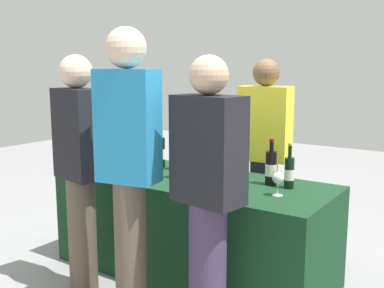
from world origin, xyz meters
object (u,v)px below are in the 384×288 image
object	(u,v)px
wine_bottle_0	(123,148)
wine_bottle_2	(179,155)
ice_bucket	(141,153)
guest_2	(208,189)
wine_glass_0	(126,161)
wine_bottle_6	(271,168)
wine_glass_3	(220,172)
wine_glass_2	(174,164)
wine_glass_4	(278,179)
guest_0	(80,165)
wine_bottle_7	(289,172)
guest_1	(129,162)
server_pouring	(264,151)
wine_bottle_4	(210,160)
wine_bottle_3	(193,158)
wine_bottle_1	(160,152)
wine_bottle_5	(230,165)
wine_glass_1	(157,165)

from	to	relation	value
wine_bottle_0	wine_bottle_2	size ratio (longest dim) A/B	0.94
ice_bucket	guest_2	bearing A→B (deg)	-34.37
wine_glass_0	wine_bottle_6	bearing A→B (deg)	16.16
wine_glass_3	wine_glass_2	bearing A→B (deg)	175.27
wine_glass_0	wine_glass_4	world-z (taller)	wine_glass_4
guest_0	guest_2	world-z (taller)	guest_0
wine_bottle_7	wine_glass_2	world-z (taller)	wine_bottle_7
wine_bottle_2	guest_1	xyz separation A→B (m)	(0.29, -0.90, 0.14)
server_pouring	guest_2	distance (m)	1.27
wine_bottle_4	guest_2	xyz separation A→B (m)	(0.47, -0.77, 0.02)
wine_bottle_0	guest_0	xyz separation A→B (m)	(0.37, -0.82, 0.05)
wine_glass_4	guest_2	world-z (taller)	guest_2
wine_glass_4	server_pouring	xyz separation A→B (m)	(-0.44, 0.71, 0.02)
wine_bottle_2	wine_bottle_4	bearing A→B (deg)	-2.20
wine_bottle_3	wine_glass_3	xyz separation A→B (m)	(0.38, -0.23, -0.01)
wine_bottle_6	wine_glass_3	size ratio (longest dim) A/B	2.18
wine_bottle_4	wine_glass_2	size ratio (longest dim) A/B	2.23
wine_bottle_1	guest_1	distance (m)	1.03
wine_bottle_5	wine_glass_3	xyz separation A→B (m)	(0.03, -0.18, -0.01)
wine_bottle_3	ice_bucket	world-z (taller)	wine_bottle_3
wine_glass_3	guest_1	bearing A→B (deg)	-110.52
wine_glass_3	ice_bucket	size ratio (longest dim) A/B	0.72
wine_bottle_3	wine_glass_0	bearing A→B (deg)	-145.56
wine_bottle_4	wine_glass_3	size ratio (longest dim) A/B	2.14
wine_bottle_6	wine_glass_0	distance (m)	1.09
wine_bottle_3	wine_bottle_4	size ratio (longest dim) A/B	1.03
wine_glass_0	wine_glass_4	distance (m)	1.20
wine_bottle_2	wine_bottle_7	bearing A→B (deg)	-2.06
wine_glass_2	guest_1	size ratio (longest dim) A/B	0.08
wine_bottle_6	wine_bottle_3	bearing A→B (deg)	-178.15
wine_glass_3	guest_2	distance (m)	0.57
wine_bottle_2	ice_bucket	xyz separation A→B (m)	(-0.40, 0.01, -0.03)
wine_bottle_0	wine_bottle_3	size ratio (longest dim) A/B	0.93
wine_bottle_1	wine_bottle_6	bearing A→B (deg)	-1.20
wine_bottle_7	server_pouring	xyz separation A→B (m)	(-0.42, 0.50, 0.02)
wine_glass_4	server_pouring	bearing A→B (deg)	121.50
wine_bottle_5	ice_bucket	size ratio (longest dim) A/B	1.51
wine_bottle_7	wine_glass_3	size ratio (longest dim) A/B	2.08
wine_bottle_7	wine_glass_1	xyz separation A→B (m)	(-0.89, -0.29, -0.01)
wine_glass_0	wine_glass_3	xyz separation A→B (m)	(0.79, 0.06, 0.01)
wine_bottle_6	ice_bucket	world-z (taller)	wine_bottle_6
wine_bottle_7	wine_bottle_5	bearing A→B (deg)	-173.64
wine_glass_4	wine_bottle_0	bearing A→B (deg)	170.52
wine_bottle_4	ice_bucket	xyz separation A→B (m)	(-0.69, 0.03, -0.03)
wine_bottle_3	wine_bottle_7	size ratio (longest dim) A/B	1.06
wine_bottle_2	wine_glass_4	bearing A→B (deg)	-14.56
wine_bottle_1	wine_bottle_2	world-z (taller)	wine_bottle_1
server_pouring	wine_bottle_7	bearing A→B (deg)	124.00
wine_glass_4	wine_glass_0	bearing A→B (deg)	-176.30
wine_glass_1	wine_bottle_4	bearing A→B (deg)	51.07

